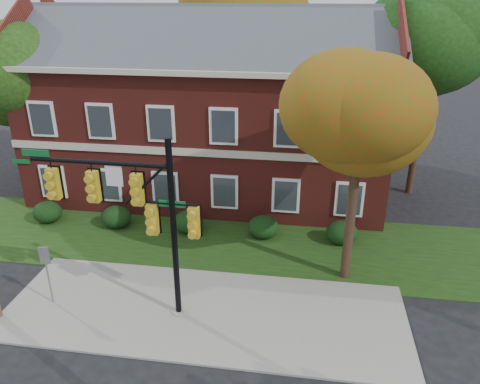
# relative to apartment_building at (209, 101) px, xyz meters

# --- Properties ---
(ground) EXTENTS (120.00, 120.00, 0.00)m
(ground) POSITION_rel_apartment_building_xyz_m (2.00, -11.95, -4.99)
(ground) COLOR black
(ground) RESTS_ON ground
(sidewalk) EXTENTS (14.00, 5.00, 0.08)m
(sidewalk) POSITION_rel_apartment_building_xyz_m (2.00, -10.95, -4.95)
(sidewalk) COLOR gray
(sidewalk) RESTS_ON ground
(grass_strip) EXTENTS (30.00, 6.00, 0.04)m
(grass_strip) POSITION_rel_apartment_building_xyz_m (2.00, -5.95, -4.97)
(grass_strip) COLOR #193811
(grass_strip) RESTS_ON ground
(apartment_building) EXTENTS (18.80, 8.80, 9.74)m
(apartment_building) POSITION_rel_apartment_building_xyz_m (0.00, 0.00, 0.00)
(apartment_building) COLOR maroon
(apartment_building) RESTS_ON ground
(hedge_far_left) EXTENTS (1.40, 1.26, 1.05)m
(hedge_far_left) POSITION_rel_apartment_building_xyz_m (-7.00, -5.25, -4.46)
(hedge_far_left) COLOR black
(hedge_far_left) RESTS_ON ground
(hedge_left) EXTENTS (1.40, 1.26, 1.05)m
(hedge_left) POSITION_rel_apartment_building_xyz_m (-3.50, -5.25, -4.46)
(hedge_left) COLOR black
(hedge_left) RESTS_ON ground
(hedge_center) EXTENTS (1.40, 1.26, 1.05)m
(hedge_center) POSITION_rel_apartment_building_xyz_m (0.00, -5.25, -4.46)
(hedge_center) COLOR black
(hedge_center) RESTS_ON ground
(hedge_right) EXTENTS (1.40, 1.26, 1.05)m
(hedge_right) POSITION_rel_apartment_building_xyz_m (3.50, -5.25, -4.46)
(hedge_right) COLOR black
(hedge_right) RESTS_ON ground
(hedge_far_right) EXTENTS (1.40, 1.26, 1.05)m
(hedge_far_right) POSITION_rel_apartment_building_xyz_m (7.00, -5.25, -4.46)
(hedge_far_right) COLOR black
(hedge_far_right) RESTS_ON ground
(tree_near_right) EXTENTS (4.50, 4.25, 8.58)m
(tree_near_right) POSITION_rel_apartment_building_xyz_m (7.22, -8.09, 1.68)
(tree_near_right) COLOR black
(tree_near_right) RESTS_ON ground
(tree_left_rear) EXTENTS (5.40, 5.10, 8.88)m
(tree_left_rear) POSITION_rel_apartment_building_xyz_m (-9.73, -1.12, 1.69)
(tree_left_rear) COLOR black
(tree_left_rear) RESTS_ON ground
(tree_right_rear) EXTENTS (6.30, 5.95, 10.62)m
(tree_right_rear) POSITION_rel_apartment_building_xyz_m (11.31, 0.86, 3.13)
(tree_right_rear) COLOR black
(tree_right_rear) RESTS_ON ground
(tree_far_rear) EXTENTS (6.84, 6.46, 11.52)m
(tree_far_rear) POSITION_rel_apartment_building_xyz_m (1.34, 7.84, 3.86)
(tree_far_rear) COLOR black
(tree_far_rear) RESTS_ON ground
(traffic_signal) EXTENTS (5.74, 0.51, 6.41)m
(traffic_signal) POSITION_rel_apartment_building_xyz_m (-0.00, -11.12, -1.01)
(traffic_signal) COLOR gray
(traffic_signal) RESTS_ON ground
(sign_post) EXTENTS (0.34, 0.09, 2.36)m
(sign_post) POSITION_rel_apartment_building_xyz_m (-3.50, -11.25, -3.39)
(sign_post) COLOR slate
(sign_post) RESTS_ON ground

